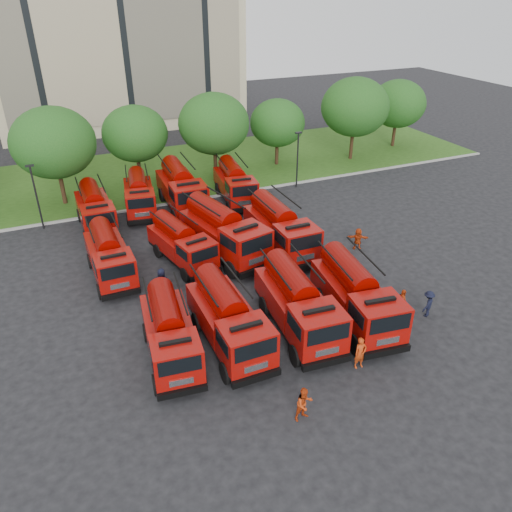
{
  "coord_description": "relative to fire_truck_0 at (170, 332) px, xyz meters",
  "views": [
    {
      "loc": [
        -8.89,
        -21.15,
        16.89
      ],
      "look_at": [
        1.97,
        3.64,
        1.8
      ],
      "focal_mm": 35.0,
      "sensor_mm": 36.0,
      "label": 1
    }
  ],
  "objects": [
    {
      "name": "fire_truck_6",
      "position": [
        6.2,
        8.96,
        0.3
      ],
      "size": [
        4.36,
        8.32,
        3.61
      ],
      "rotation": [
        0.0,
        0.0,
        0.22
      ],
      "color": "black",
      "rests_on": "ground"
    },
    {
      "name": "tree_4",
      "position": [
        10.88,
        23.81,
        3.71
      ],
      "size": [
        6.55,
        6.55,
        8.01
      ],
      "color": "#382314",
      "rests_on": "ground"
    },
    {
      "name": "firefighter_5",
      "position": [
        15.17,
        5.98,
        -1.51
      ],
      "size": [
        1.61,
        1.32,
        1.6
      ],
      "primitive_type": "imported",
      "rotation": [
        0.0,
        0.0,
        2.59
      ],
      "color": "#B1320D",
      "rests_on": "ground"
    },
    {
      "name": "tree_2",
      "position": [
        -3.12,
        22.81,
        3.84
      ],
      "size": [
        6.72,
        6.72,
        8.22
      ],
      "color": "#382314",
      "rests_on": "ground"
    },
    {
      "name": "lawn",
      "position": [
        4.88,
        27.31,
        -1.45
      ],
      "size": [
        70.0,
        16.0,
        0.12
      ],
      "primitive_type": "cube",
      "color": "#214512",
      "rests_on": "ground"
    },
    {
      "name": "firefighter_3",
      "position": [
        14.25,
        -2.41,
        -1.51
      ],
      "size": [
        1.19,
        0.97,
        1.63
      ],
      "primitive_type": "imported",
      "rotation": [
        0.0,
        0.0,
        3.62
      ],
      "color": "black",
      "rests_on": "ground"
    },
    {
      "name": "tree_3",
      "position": [
        3.88,
        25.31,
        3.17
      ],
      "size": [
        5.88,
        5.88,
        7.19
      ],
      "color": "#382314",
      "rests_on": "ground"
    },
    {
      "name": "tree_5",
      "position": [
        17.88,
        24.81,
        2.84
      ],
      "size": [
        5.46,
        5.46,
        6.68
      ],
      "color": "#382314",
      "rests_on": "ground"
    },
    {
      "name": "tree_6",
      "position": [
        25.88,
        23.31,
        3.98
      ],
      "size": [
        6.89,
        6.89,
        8.42
      ],
      "color": "#382314",
      "rests_on": "ground"
    },
    {
      "name": "curb",
      "position": [
        4.88,
        19.21,
        -1.44
      ],
      "size": [
        70.0,
        0.3,
        0.14
      ],
      "primitive_type": "cube",
      "color": "gray",
      "rests_on": "ground"
    },
    {
      "name": "lamp_post_0",
      "position": [
        -5.12,
        18.51,
        1.39
      ],
      "size": [
        0.6,
        0.25,
        5.11
      ],
      "color": "black",
      "rests_on": "ground"
    },
    {
      "name": "fire_truck_1",
      "position": [
        3.02,
        -0.26,
        0.12
      ],
      "size": [
        2.67,
        7.15,
        3.24
      ],
      "rotation": [
        0.0,
        0.0,
        0.01
      ],
      "color": "black",
      "rests_on": "ground"
    },
    {
      "name": "fire_truck_0",
      "position": [
        0.0,
        0.0,
        0.0
      ],
      "size": [
        3.0,
        6.81,
        3.0
      ],
      "rotation": [
        0.0,
        0.0,
        -0.11
      ],
      "color": "black",
      "rests_on": "ground"
    },
    {
      "name": "fire_truck_7",
      "position": [
        10.05,
        8.06,
        0.21
      ],
      "size": [
        2.79,
        7.54,
        3.43
      ],
      "rotation": [
        0.0,
        0.0,
        0.0
      ],
      "color": "black",
      "rests_on": "ground"
    },
    {
      "name": "fire_truck_3",
      "position": [
        10.21,
        -1.08,
        0.18
      ],
      "size": [
        3.47,
        7.64,
        3.36
      ],
      "rotation": [
        0.0,
        0.0,
        -0.13
      ],
      "color": "black",
      "rests_on": "ground"
    },
    {
      "name": "fire_truck_2",
      "position": [
        6.88,
        -0.56,
        0.18
      ],
      "size": [
        3.18,
        7.56,
        3.36
      ],
      "rotation": [
        0.0,
        0.0,
        -0.08
      ],
      "color": "black",
      "rests_on": "ground"
    },
    {
      "name": "lamp_post_1",
      "position": [
        16.88,
        18.51,
        1.39
      ],
      "size": [
        0.6,
        0.25,
        5.11
      ],
      "color": "black",
      "rests_on": "ground"
    },
    {
      "name": "fire_truck_4",
      "position": [
        -1.46,
        9.22,
        0.01
      ],
      "size": [
        2.51,
        6.66,
        3.02
      ],
      "rotation": [
        0.0,
        0.0,
        0.01
      ],
      "color": "black",
      "rests_on": "ground"
    },
    {
      "name": "fire_truck_5",
      "position": [
        3.25,
        9.14,
        -0.06
      ],
      "size": [
        3.46,
        6.65,
        2.89
      ],
      "rotation": [
        0.0,
        0.0,
        0.21
      ],
      "color": "black",
      "rests_on": "ground"
    },
    {
      "name": "fire_truck_10",
      "position": [
        5.82,
        18.0,
        0.28
      ],
      "size": [
        3.12,
        7.94,
        3.57
      ],
      "rotation": [
        0.0,
        0.0,
        -0.04
      ],
      "color": "black",
      "rests_on": "ground"
    },
    {
      "name": "ground",
      "position": [
        4.88,
        1.31,
        -1.51
      ],
      "size": [
        140.0,
        140.0,
        0.0
      ],
      "primitive_type": "plane",
      "color": "black",
      "rests_on": "ground"
    },
    {
      "name": "fire_truck_8",
      "position": [
        -1.25,
        16.99,
        0.05
      ],
      "size": [
        2.54,
        6.83,
        3.1
      ],
      "rotation": [
        0.0,
        0.0,
        -0.0
      ],
      "color": "black",
      "rests_on": "ground"
    },
    {
      "name": "fire_truck_11",
      "position": [
        10.48,
        17.75,
        0.09
      ],
      "size": [
        3.29,
        7.22,
        3.17
      ],
      "rotation": [
        0.0,
        0.0,
        -0.13
      ],
      "color": "black",
      "rests_on": "ground"
    },
    {
      "name": "firefighter_1",
      "position": [
        4.19,
        -6.33,
        -1.51
      ],
      "size": [
        0.88,
        0.56,
        1.69
      ],
      "primitive_type": "imported",
      "rotation": [
        0.0,
        0.0,
        0.13
      ],
      "color": "#B1320D",
      "rests_on": "ground"
    },
    {
      "name": "apartment_building",
      "position": [
        6.88,
        49.25,
        10.99
      ],
      "size": [
        30.0,
        14.18,
        25.0
      ],
      "color": "#C3B991",
      "rests_on": "ground"
    },
    {
      "name": "fire_truck_9",
      "position": [
        2.48,
        18.71,
        -0.01
      ],
      "size": [
        3.23,
        6.82,
        2.99
      ],
      "rotation": [
        0.0,
        0.0,
        -0.15
      ],
      "color": "black",
      "rests_on": "ground"
    },
    {
      "name": "tree_7",
      "position": [
        32.88,
        25.31,
        3.31
      ],
      "size": [
        6.05,
        6.05,
        7.39
      ],
      "color": "#382314",
      "rests_on": "ground"
    },
    {
      "name": "firefighter_2",
      "position": [
        13.05,
        -1.66,
        -1.51
      ],
      "size": [
        0.78,
        1.05,
        1.6
      ],
      "primitive_type": "imported",
      "rotation": [
        0.0,
        0.0,
        1.28
      ],
      "color": "#B1320D",
      "rests_on": "ground"
    },
    {
      "name": "firefighter_4",
      "position": [
        1.0,
        5.63,
        -1.51
      ],
      "size": [
        1.08,
        0.93,
        1.87
      ],
      "primitive_type": "imported",
      "rotation": [
        0.0,
        0.0,
        2.7
      ],
      "color": "black",
      "rests_on": "ground"
    },
    {
      "name": "firefighter_0",
      "position": [
        8.29,
        -4.5,
        -1.51
      ],
      "size": [
        0.65,
        0.48,
        1.74
      ],
      "primitive_type": "imported",
      "rotation": [
        0.0,
        0.0,
        -0.03
      ],
      "color": "#B1320D",
      "rests_on": "ground"
    }
  ]
}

